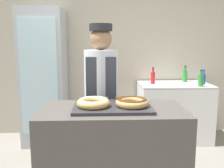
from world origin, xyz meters
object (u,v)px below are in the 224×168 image
baker_person (101,101)px  beverage_fridge (44,77)px  brownie_back_right (120,99)px  bottle_blue (203,79)px  brownie_back_left (104,99)px  bottle_green (201,80)px  donut_chocolate_glaze (132,102)px  bottle_red (153,77)px  chest_freezer (174,111)px  serving_tray (113,107)px  bottle_green_b (185,76)px  donut_light_glaze (93,102)px

baker_person → beverage_fridge: beverage_fridge is taller
brownie_back_right → bottle_blue: (1.36, 1.54, -0.05)m
brownie_back_left → bottle_green: (1.39, 1.36, -0.05)m
donut_chocolate_glaze → bottle_red: 1.85m
bottle_blue → baker_person: bearing=-144.2°
donut_chocolate_glaze → chest_freezer: size_ratio=0.25×
brownie_back_right → bottle_red: bottle_red is taller
serving_tray → brownie_back_left: (-0.07, 0.15, 0.03)m
donut_chocolate_glaze → baker_person: size_ratio=0.16×
chest_freezer → brownie_back_right: bearing=-120.7°
serving_tray → chest_freezer: (1.02, 1.74, -0.54)m
bottle_green → baker_person: bearing=-146.9°
beverage_fridge → bottle_blue: size_ratio=8.87×
bottle_green_b → bottle_red: 0.57m
bottle_green_b → bottle_blue: 0.31m
brownie_back_left → baker_person: baker_person is taller
donut_chocolate_glaze → beverage_fridge: bearing=121.4°
bottle_blue → bottle_red: 0.75m
bottle_green → chest_freezer: bearing=141.6°
donut_chocolate_glaze → baker_person: 0.68m
serving_tray → chest_freezer: 2.09m
donut_light_glaze → bottle_green_b: bearing=54.8°
donut_light_glaze → beverage_fridge: size_ratio=0.13×
brownie_back_left → bottle_blue: 2.15m
serving_tray → beverage_fridge: size_ratio=0.31×
serving_tray → bottle_green_b: size_ratio=2.42×
bottle_green_b → bottle_blue: bearing=-50.8°
baker_person → bottle_blue: baker_person is taller
serving_tray → bottle_red: bottle_red is taller
serving_tray → brownie_back_left: size_ratio=7.89×
brownie_back_left → bottle_green_b: bottle_green_b is taller
brownie_back_right → chest_freezer: 1.94m
serving_tray → bottle_blue: bottle_blue is taller
baker_person → chest_freezer: baker_person is taller
brownie_back_right → chest_freezer: brownie_back_right is taller
baker_person → bottle_green: bearing=33.1°
donut_chocolate_glaze → serving_tray: bearing=169.8°
donut_chocolate_glaze → bottle_green_b: size_ratio=1.03×
beverage_fridge → bottle_green_b: size_ratio=7.75×
brownie_back_right → bottle_blue: 2.05m
brownie_back_left → bottle_green: bottle_green is taller
baker_person → bottle_green: 1.68m
brownie_back_right → chest_freezer: bearing=59.3°
serving_tray → brownie_back_right: brownie_back_right is taller
donut_chocolate_glaze → brownie_back_left: size_ratio=3.34×
bottle_blue → brownie_back_right: bearing=-131.5°
brownie_back_right → beverage_fridge: size_ratio=0.04×
brownie_back_left → baker_person: bearing=92.7°
bottle_blue → serving_tray: bearing=-130.3°
donut_light_glaze → bottle_green: bottle_green is taller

